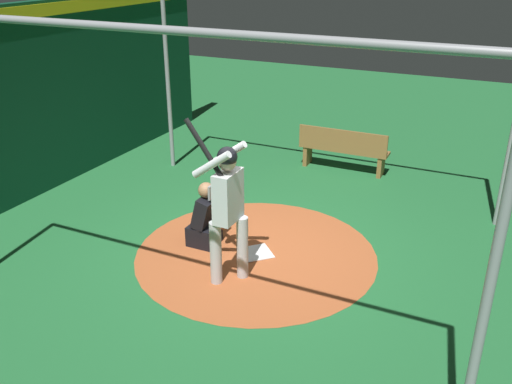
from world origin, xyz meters
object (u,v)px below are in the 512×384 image
batter (227,202)px  bench (343,149)px  catcher (207,220)px  home_plate (256,253)px

batter → bench: (0.17, 4.35, -0.67)m
catcher → bench: (0.89, 3.66, 0.06)m
batter → bench: 4.40m
catcher → bench: catcher is taller
home_plate → catcher: size_ratio=0.43×
home_plate → bench: size_ratio=0.25×
home_plate → bench: bearing=87.9°
home_plate → batter: batter is taller
batter → bench: bearing=87.7°
catcher → batter: bearing=-43.7°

